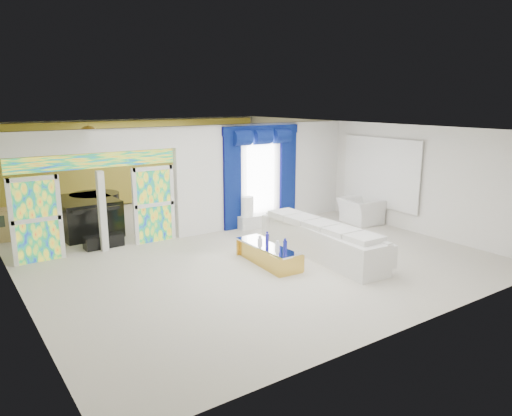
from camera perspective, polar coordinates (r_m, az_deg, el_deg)
floor at (r=12.75m, az=-4.18°, el=-4.00°), size 12.00×12.00×0.00m
dividing_wall at (r=14.38m, az=1.12°, el=4.10°), size 5.70×0.18×3.00m
dividing_header at (r=12.05m, az=-18.76°, el=7.59°), size 4.30×0.18×0.55m
stained_panel_left at (r=12.01m, az=-24.70°, el=-1.29°), size 0.95×0.04×2.00m
stained_panel_right at (r=12.76m, az=-12.06°, el=0.40°), size 0.95×0.04×2.00m
stained_transom at (r=12.10m, az=-18.60°, el=5.35°), size 4.00×0.05×0.35m
window_pane at (r=14.16m, az=0.53°, el=3.76°), size 1.00×0.02×2.30m
blue_drape_left at (r=13.61m, az=-2.85°, el=3.15°), size 0.55×0.10×2.80m
blue_drape_right at (r=14.74m, az=3.80°, el=3.89°), size 0.55×0.10×2.80m
blue_pelmet at (r=13.99m, az=0.62°, el=9.29°), size 2.60×0.12×0.25m
wall_mirror at (r=14.77m, az=14.60°, el=4.12°), size 0.04×2.70×1.90m
gold_curtains at (r=17.69m, az=-14.01°, el=5.37°), size 9.70×0.12×2.90m
white_sofa at (r=11.58m, az=7.82°, el=-3.97°), size 1.10×3.84×0.72m
coffee_table at (r=11.03m, az=1.51°, el=-5.55°), size 0.77×1.91×0.42m
console_table at (r=14.07m, az=-0.02°, el=-1.56°), size 1.13×0.40×0.37m
table_lamp at (r=13.80m, az=-1.05°, el=0.17°), size 0.36×0.36×0.58m
armchair at (r=14.84m, az=12.31°, el=-0.35°), size 1.16×1.28×0.75m
grand_piano at (r=14.21m, az=-19.68°, el=-0.89°), size 1.59×2.04×1.00m
piano_bench at (r=12.80m, az=-17.68°, el=-3.78°), size 0.97×0.41×0.32m
tv_console at (r=14.41m, az=-27.79°, el=-1.75°), size 0.68×0.64×0.85m
chandelier at (r=14.51m, az=-19.29°, el=8.04°), size 0.60×0.60×0.60m
decanters at (r=10.83m, az=2.03°, el=-4.20°), size 0.21×0.91×0.27m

